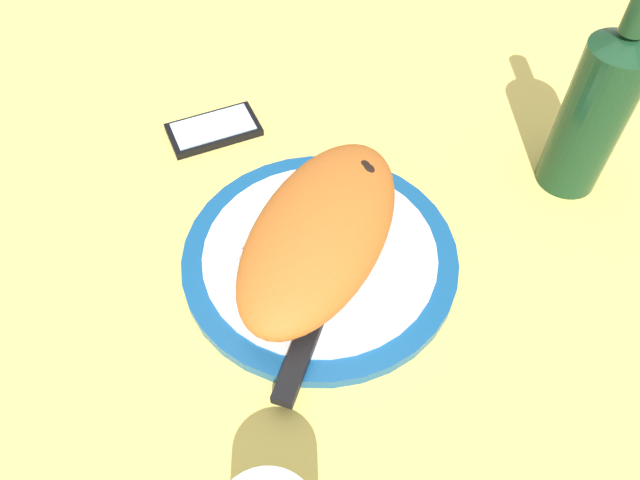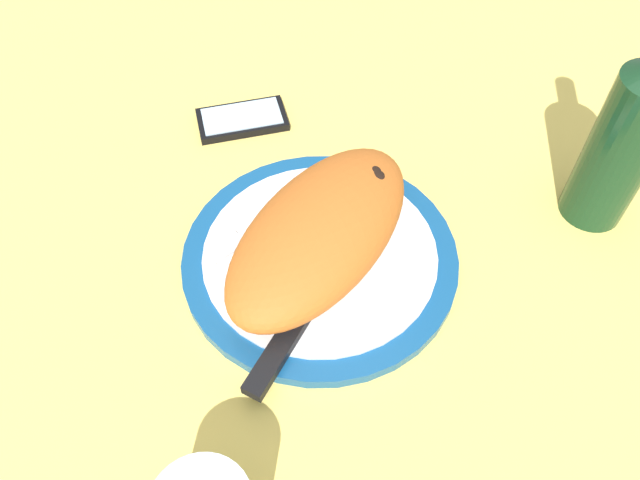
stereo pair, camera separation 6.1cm
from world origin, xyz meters
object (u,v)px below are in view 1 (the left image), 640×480
(fork, at_px, (254,233))
(smartphone, at_px, (214,129))
(knife, at_px, (311,328))
(calzone, at_px, (325,232))
(plate, at_px, (320,257))
(wine_bottle, at_px, (596,109))

(fork, xyz_separation_m, smartphone, (-0.12, -0.14, -0.01))
(fork, distance_m, knife, 0.13)
(calzone, bearing_deg, smartphone, -116.19)
(fork, bearing_deg, smartphone, -130.92)
(calzone, bearing_deg, knife, 20.72)
(plate, bearing_deg, wine_bottle, 141.77)
(calzone, distance_m, fork, 0.08)
(plate, height_order, fork, fork)
(smartphone, bearing_deg, calzone, 63.81)
(plate, distance_m, wine_bottle, 0.33)
(calzone, relative_size, smartphone, 2.16)
(plate, xyz_separation_m, calzone, (-0.00, 0.00, 0.04))
(calzone, height_order, fork, calzone)
(fork, bearing_deg, calzone, 101.37)
(knife, distance_m, wine_bottle, 0.38)
(calzone, relative_size, wine_bottle, 1.03)
(plate, bearing_deg, fork, -79.38)
(calzone, xyz_separation_m, smartphone, (-0.11, -0.22, -0.04))
(calzone, xyz_separation_m, wine_bottle, (-0.25, 0.19, 0.05))
(wine_bottle, bearing_deg, fork, -45.70)
(plate, distance_m, smartphone, 0.24)
(fork, relative_size, knife, 0.72)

